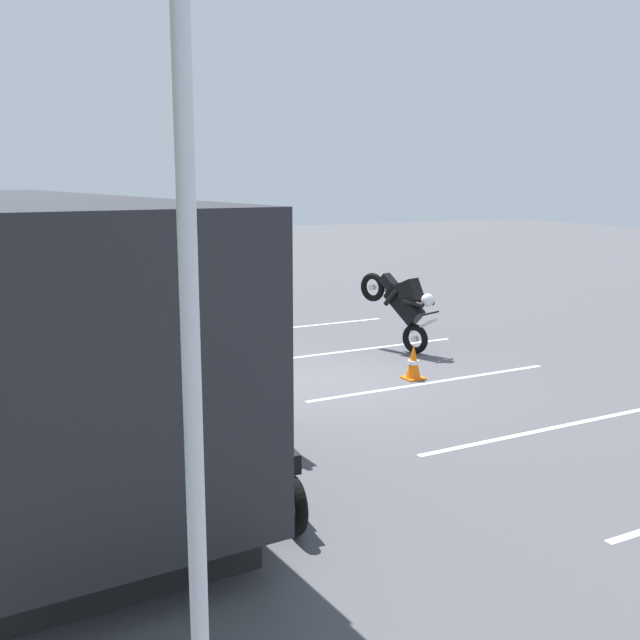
{
  "coord_description": "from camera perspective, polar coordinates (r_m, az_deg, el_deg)",
  "views": [
    {
      "loc": [
        -11.28,
        5.87,
        3.47
      ],
      "look_at": [
        -0.03,
        0.04,
        1.1
      ],
      "focal_mm": 42.64,
      "sensor_mm": 36.0,
      "label": 1
    }
  ],
  "objects": [
    {
      "name": "ground_plane",
      "position": [
        13.18,
        0.09,
        -4.67
      ],
      "size": [
        80.0,
        80.0,
        0.0
      ],
      "primitive_type": "plane",
      "color": "#4C4C51"
    },
    {
      "name": "spectator_far_left",
      "position": [
        9.94,
        -4.14,
        -3.31
      ],
      "size": [
        0.57,
        0.32,
        1.81
      ],
      "color": "black",
      "rests_on": "ground_plane"
    },
    {
      "name": "parked_motorcycle_dark",
      "position": [
        8.26,
        -3.74,
        -10.64
      ],
      "size": [
        2.05,
        0.58,
        0.99
      ],
      "color": "black",
      "rests_on": "ground_plane"
    },
    {
      "name": "spectator_centre",
      "position": [
        12.27,
        -8.67,
        -1.19
      ],
      "size": [
        0.57,
        0.32,
        1.68
      ],
      "color": "black",
      "rests_on": "ground_plane"
    },
    {
      "name": "spectator_right",
      "position": [
        13.09,
        -10.84,
        -0.27
      ],
      "size": [
        0.57,
        0.31,
        1.76
      ],
      "color": "#473823",
      "rests_on": "ground_plane"
    },
    {
      "name": "parked_motorcycle_silver",
      "position": [
        11.4,
        -11.31,
        -4.82
      ],
      "size": [
        2.05,
        0.58,
        0.99
      ],
      "color": "black",
      "rests_on": "ground_plane"
    },
    {
      "name": "flagpole",
      "position": [
        3.11,
        -10.14,
        7.83
      ],
      "size": [
        0.78,
        0.36,
        6.75
      ],
      "color": "silver",
      "rests_on": "ground_plane"
    },
    {
      "name": "traffic_cone",
      "position": [
        13.41,
        7.03,
        -3.15
      ],
      "size": [
        0.34,
        0.34,
        0.63
      ],
      "color": "orange",
      "rests_on": "ground_plane"
    },
    {
      "name": "bay_line_d",
      "position": [
        15.56,
        2.49,
        -2.3
      ],
      "size": [
        0.18,
        4.85,
        0.01
      ],
      "color": "white",
      "rests_on": "ground_plane"
    },
    {
      "name": "tour_bus",
      "position": [
        10.94,
        -21.78,
        0.23
      ],
      "size": [
        10.88,
        3.18,
        3.25
      ],
      "color": "#26262B",
      "rests_on": "ground_plane"
    },
    {
      "name": "stunt_motorcycle",
      "position": [
        15.42,
        6.2,
        1.29
      ],
      "size": [
        1.95,
        0.99,
        1.66
      ],
      "color": "black",
      "rests_on": "ground_plane"
    },
    {
      "name": "bay_line_c",
      "position": [
        13.29,
        8.48,
        -4.65
      ],
      "size": [
        0.18,
        4.94,
        0.01
      ],
      "color": "white",
      "rests_on": "ground_plane"
    },
    {
      "name": "bay_line_b",
      "position": [
        11.26,
        16.84,
        -7.81
      ],
      "size": [
        0.17,
        4.5,
        0.01
      ],
      "color": "white",
      "rests_on": "ground_plane"
    },
    {
      "name": "bay_line_e",
      "position": [
        17.97,
        -1.93,
        -0.54
      ],
      "size": [
        0.18,
        4.76,
        0.01
      ],
      "color": "white",
      "rests_on": "ground_plane"
    },
    {
      "name": "spectator_left",
      "position": [
        11.11,
        -6.79,
        -2.05
      ],
      "size": [
        0.58,
        0.37,
        1.77
      ],
      "color": "black",
      "rests_on": "ground_plane"
    }
  ]
}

